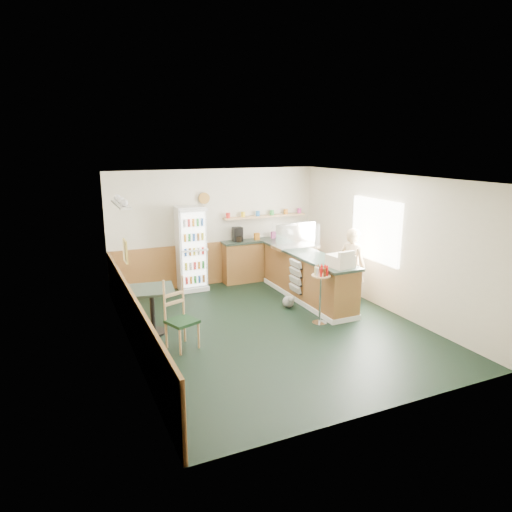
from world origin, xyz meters
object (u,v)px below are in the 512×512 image
cash_register (341,261)px  cafe_table (152,302)px  shopkeeper (352,266)px  drinks_fridge (191,249)px  display_case (296,236)px  cafe_chair (180,311)px  condiment_stand (321,285)px

cash_register → cafe_table: bearing=161.4°
cash_register → shopkeeper: shopkeeper is taller
cash_register → drinks_fridge: bearing=118.6°
display_case → cafe_chair: 3.60m
display_case → cafe_chair: bearing=-150.8°
display_case → condiment_stand: 1.97m
display_case → condiment_stand: (-0.48, -1.84, -0.53)m
condiment_stand → cafe_table: (-2.92, 0.81, -0.17)m
cafe_table → cafe_chair: bearing=-65.9°
cafe_table → cafe_chair: 0.77m
cash_register → cafe_chair: size_ratio=0.36×
display_case → condiment_stand: bearing=-104.7°
cafe_table → cafe_chair: (0.31, -0.70, 0.02)m
cafe_chair → cash_register: bearing=-21.7°
cash_register → condiment_stand: (-0.48, -0.10, -0.37)m
cafe_chair → drinks_fridge: bearing=48.4°
shopkeeper → condiment_stand: (-1.18, -0.69, -0.05)m
condiment_stand → drinks_fridge: bearing=117.8°
display_case → shopkeeper: shopkeeper is taller
cafe_table → condiment_stand: bearing=-15.5°
cash_register → cafe_table: size_ratio=0.49×
drinks_fridge → shopkeeper: drinks_fridge is taller
drinks_fridge → condiment_stand: (1.57, -2.97, -0.20)m
display_case → cafe_chair: size_ratio=0.83×
condiment_stand → cash_register: bearing=12.2°
condiment_stand → shopkeeper: bearing=30.3°
drinks_fridge → cash_register: bearing=-54.4°
cafe_chair → shopkeeper: bearing=-12.9°
drinks_fridge → display_case: drinks_fridge is taller
condiment_stand → cafe_chair: bearing=177.6°
cafe_table → shopkeeper: bearing=-1.7°
display_case → condiment_stand: display_case is taller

